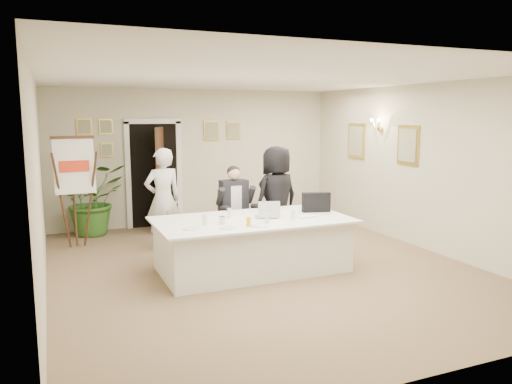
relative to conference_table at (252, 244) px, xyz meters
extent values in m
plane|color=brown|center=(0.18, 0.07, -0.39)|extent=(7.00, 7.00, 0.00)
cube|color=white|center=(0.18, 0.07, 2.41)|extent=(6.00, 7.00, 0.02)
cube|color=beige|center=(0.18, 3.57, 1.01)|extent=(6.00, 0.10, 2.80)
cube|color=beige|center=(0.18, -3.43, 1.01)|extent=(6.00, 0.10, 2.80)
cube|color=beige|center=(-2.82, 0.07, 1.01)|extent=(0.10, 7.00, 2.80)
cube|color=beige|center=(3.18, 0.07, 1.01)|extent=(0.10, 7.00, 2.80)
cube|color=black|center=(-0.72, 3.54, 0.66)|extent=(0.92, 0.06, 2.10)
cube|color=white|center=(-1.24, 3.51, 0.66)|extent=(0.10, 0.06, 2.20)
cube|color=white|center=(-0.20, 3.51, 0.66)|extent=(0.10, 0.06, 2.20)
cube|color=#3E2413|center=(-0.67, 3.12, 0.64)|extent=(0.33, 0.81, 2.02)
cube|color=silver|center=(0.00, 0.00, -0.02)|extent=(2.65, 1.32, 0.75)
cube|color=silver|center=(0.00, 0.00, 0.37)|extent=(2.83, 1.50, 0.03)
cube|color=white|center=(-2.31, 2.23, 1.03)|extent=(0.66, 0.23, 0.92)
imported|color=silver|center=(-0.95, 1.67, 0.47)|extent=(0.68, 0.49, 1.73)
imported|color=black|center=(0.85, 0.97, 0.49)|extent=(0.97, 0.75, 1.76)
imported|color=#2E5F1F|center=(-1.97, 3.27, 0.28)|extent=(1.56, 1.49, 1.35)
cube|color=black|center=(1.12, 0.10, 0.53)|extent=(0.45, 0.22, 0.30)
cube|color=white|center=(0.77, -0.21, 0.40)|extent=(0.28, 0.21, 0.03)
cylinder|color=white|center=(-1.00, -0.30, 0.39)|extent=(0.29, 0.29, 0.01)
cylinder|color=white|center=(-0.54, -0.45, 0.39)|extent=(0.26, 0.26, 0.01)
cylinder|color=white|center=(-0.09, -0.50, 0.39)|extent=(0.27, 0.27, 0.01)
cylinder|color=silver|center=(-0.75, -0.11, 0.45)|extent=(0.07, 0.07, 0.14)
cylinder|color=silver|center=(0.07, -0.37, 0.45)|extent=(0.07, 0.07, 0.14)
cylinder|color=silver|center=(0.50, -0.32, 0.45)|extent=(0.07, 0.07, 0.14)
cylinder|color=silver|center=(-0.28, 0.19, 0.45)|extent=(0.06, 0.06, 0.14)
cylinder|color=gold|center=(-0.24, -0.46, 0.45)|extent=(0.07, 0.07, 0.13)
cylinder|color=silver|center=(-0.52, -0.17, 0.44)|extent=(0.11, 0.11, 0.11)
camera|label=1|loc=(-2.70, -6.60, 1.88)|focal=35.00mm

